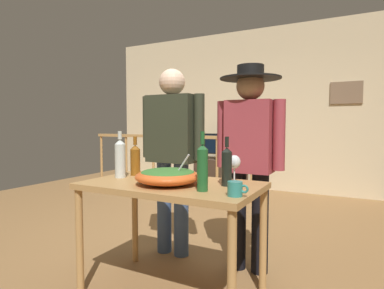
{
  "coord_description": "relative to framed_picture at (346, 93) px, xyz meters",
  "views": [
    {
      "loc": [
        1.48,
        -2.67,
        1.17
      ],
      "look_at": [
        0.36,
        -0.55,
        1.01
      ],
      "focal_mm": 29.88,
      "sensor_mm": 36.0,
      "label": 1
    }
  ],
  "objects": [
    {
      "name": "ground_plane",
      "position": [
        -1.26,
        -2.93,
        -1.66
      ],
      "size": [
        8.14,
        8.14,
        0.0
      ],
      "primitive_type": "plane",
      "color": "olive"
    },
    {
      "name": "back_wall",
      "position": [
        -1.26,
        0.06,
        -0.24
      ],
      "size": [
        6.26,
        0.1,
        2.85
      ],
      "primitive_type": "cube",
      "color": "beige",
      "rests_on": "ground_plane"
    },
    {
      "name": "framed_picture",
      "position": [
        0.0,
        0.0,
        0.0
      ],
      "size": [
        0.47,
        0.03,
        0.35
      ],
      "primitive_type": "cube",
      "color": "#80654D"
    },
    {
      "name": "stair_railing",
      "position": [
        -2.16,
        -1.05,
        -1.01
      ],
      "size": [
        3.09,
        0.1,
        1.04
      ],
      "color": "#B2844C",
      "rests_on": "ground_plane"
    },
    {
      "name": "tv_console",
      "position": [
        -2.0,
        -0.29,
        -1.4
      ],
      "size": [
        0.9,
        0.4,
        0.53
      ],
      "primitive_type": "cube",
      "color": "#38281E",
      "rests_on": "ground_plane"
    },
    {
      "name": "flat_screen_tv",
      "position": [
        -2.0,
        -0.32,
        -0.86
      ],
      "size": [
        0.61,
        0.12,
        0.47
      ],
      "color": "black",
      "rests_on": "tv_console"
    },
    {
      "name": "serving_table",
      "position": [
        -0.9,
        -3.78,
        -0.98
      ],
      "size": [
        1.18,
        0.68,
        0.77
      ],
      "color": "#B2844C",
      "rests_on": "ground_plane"
    },
    {
      "name": "salad_bowl",
      "position": [
        -0.89,
        -3.84,
        -0.83
      ],
      "size": [
        0.43,
        0.43,
        0.22
      ],
      "color": "#DB5B23",
      "rests_on": "serving_table"
    },
    {
      "name": "wine_glass",
      "position": [
        -0.53,
        -3.58,
        -0.76
      ],
      "size": [
        0.08,
        0.08,
        0.19
      ],
      "color": "silver",
      "rests_on": "serving_table"
    },
    {
      "name": "wine_bottle_clear",
      "position": [
        -1.35,
        -3.78,
        -0.74
      ],
      "size": [
        0.08,
        0.08,
        0.34
      ],
      "color": "silver",
      "rests_on": "serving_table"
    },
    {
      "name": "wine_bottle_dark",
      "position": [
        -0.53,
        -3.71,
        -0.76
      ],
      "size": [
        0.07,
        0.07,
        0.32
      ],
      "color": "black",
      "rests_on": "serving_table"
    },
    {
      "name": "wine_bottle_amber",
      "position": [
        -1.31,
        -3.64,
        -0.77
      ],
      "size": [
        0.08,
        0.08,
        0.3
      ],
      "color": "brown",
      "rests_on": "serving_table"
    },
    {
      "name": "wine_bottle_green",
      "position": [
        -0.6,
        -3.92,
        -0.74
      ],
      "size": [
        0.07,
        0.07,
        0.35
      ],
      "color": "#1E5628",
      "rests_on": "serving_table"
    },
    {
      "name": "mug_teal",
      "position": [
        -0.38,
        -3.96,
        -0.85
      ],
      "size": [
        0.12,
        0.08,
        0.08
      ],
      "color": "teal",
      "rests_on": "serving_table"
    },
    {
      "name": "person_standing_left",
      "position": [
        -1.26,
        -3.19,
        -0.68
      ],
      "size": [
        0.63,
        0.23,
        1.65
      ],
      "rotation": [
        0.0,
        0.0,
        3.13
      ],
      "color": "#3D5684",
      "rests_on": "ground_plane"
    },
    {
      "name": "person_standing_right",
      "position": [
        -0.55,
        -3.19,
        -0.7
      ],
      "size": [
        0.54,
        0.47,
        1.62
      ],
      "rotation": [
        0.0,
        0.0,
        3.15
      ],
      "color": "black",
      "rests_on": "ground_plane"
    }
  ]
}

